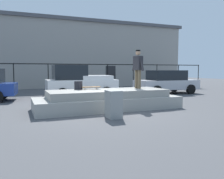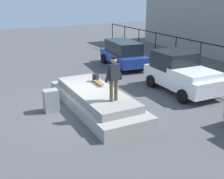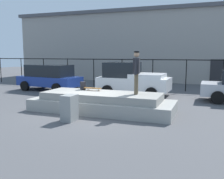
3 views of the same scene
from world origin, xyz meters
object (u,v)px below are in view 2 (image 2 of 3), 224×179
(car_white_pickup_mid, at_px, (181,73))
(utility_box, at_px, (51,101))
(skateboarder, at_px, (114,76))
(skateboard, at_px, (98,83))
(car_blue_hatchback_near, at_px, (123,53))
(backpack, at_px, (96,78))

(car_white_pickup_mid, xyz_separation_m, utility_box, (-0.44, -6.51, -0.47))
(skateboarder, relative_size, car_white_pickup_mid, 0.41)
(skateboard, height_order, car_blue_hatchback_near, car_blue_hatchback_near)
(skateboarder, relative_size, skateboard, 2.11)
(skateboard, bearing_deg, car_blue_hatchback_near, 140.55)
(skateboard, bearing_deg, backpack, 168.17)
(skateboarder, height_order, skateboard, skateboarder)
(skateboarder, xyz_separation_m, backpack, (-2.60, 0.43, -0.81))
(backpack, bearing_deg, car_blue_hatchback_near, 9.25)
(car_blue_hatchback_near, distance_m, car_white_pickup_mid, 5.65)
(skateboarder, height_order, car_white_pickup_mid, skateboarder)
(skateboarder, distance_m, backpack, 2.76)
(skateboard, xyz_separation_m, utility_box, (0.11, -2.23, -0.43))
(car_blue_hatchback_near, height_order, utility_box, car_blue_hatchback_near)
(skateboard, xyz_separation_m, backpack, (-0.53, 0.11, 0.08))
(utility_box, bearing_deg, car_white_pickup_mid, 86.62)
(skateboarder, height_order, car_blue_hatchback_near, skateboarder)
(car_blue_hatchback_near, bearing_deg, skateboarder, -32.19)
(skateboard, bearing_deg, skateboarder, -8.77)
(backpack, relative_size, car_blue_hatchback_near, 0.08)
(skateboard, distance_m, car_white_pickup_mid, 4.32)
(skateboard, relative_size, car_white_pickup_mid, 0.19)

